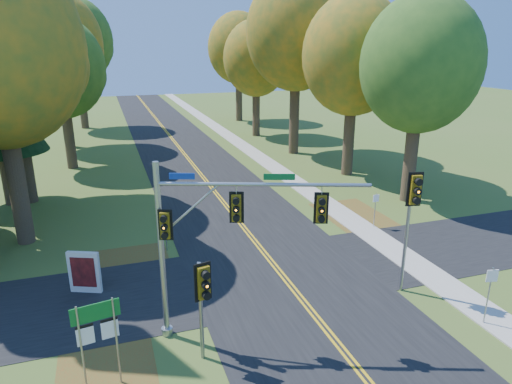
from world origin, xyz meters
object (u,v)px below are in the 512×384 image
object	(u,v)px
traffic_mast	(212,229)
route_sign_cluster	(97,328)
info_kiosk	(84,272)
east_signal_pole	(413,203)

from	to	relation	value
traffic_mast	route_sign_cluster	distance (m)	4.45
traffic_mast	info_kiosk	size ratio (longest dim) A/B	3.63
east_signal_pole	route_sign_cluster	size ratio (longest dim) A/B	1.77
east_signal_pole	route_sign_cluster	bearing A→B (deg)	-159.26
traffic_mast	route_sign_cluster	size ratio (longest dim) A/B	2.24
route_sign_cluster	info_kiosk	bearing A→B (deg)	85.56
traffic_mast	east_signal_pole	distance (m)	8.00
traffic_mast	east_signal_pole	world-z (taller)	traffic_mast
east_signal_pole	info_kiosk	size ratio (longest dim) A/B	2.87
traffic_mast	route_sign_cluster	world-z (taller)	traffic_mast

